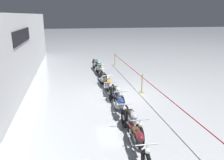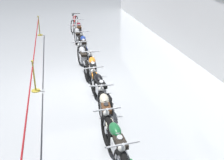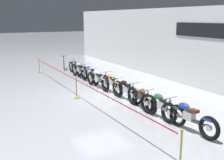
{
  "view_description": "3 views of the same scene",
  "coord_description": "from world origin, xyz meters",
  "views": [
    {
      "loc": [
        -10.81,
        2.64,
        4.12
      ],
      "look_at": [
        0.85,
        0.27,
        0.56
      ],
      "focal_mm": 35.0,
      "sensor_mm": 36.0,
      "label": 1
    },
    {
      "loc": [
        8.4,
        -0.53,
        4.01
      ],
      "look_at": [
        0.69,
        1.12,
        0.46
      ],
      "focal_mm": 45.0,
      "sensor_mm": 36.0,
      "label": 2
    },
    {
      "loc": [
        11.75,
        -5.68,
        3.65
      ],
      "look_at": [
        0.93,
        0.12,
        0.91
      ],
      "focal_mm": 45.0,
      "sensor_mm": 36.0,
      "label": 3
    }
  ],
  "objects": [
    {
      "name": "motorcycle_orange_4",
      "position": [
        -0.03,
        0.63,
        0.49
      ],
      "size": [
        2.35,
        0.62,
        0.97
      ],
      "color": "black",
      "rests_on": "ground"
    },
    {
      "name": "stanchion_mid_left",
      "position": [
        0.01,
        -1.23,
        0.36
      ],
      "size": [
        0.28,
        0.28,
        1.05
      ],
      "color": "gold",
      "rests_on": "ground"
    },
    {
      "name": "motorcycle_black_5",
      "position": [
        1.32,
        0.64,
        0.46
      ],
      "size": [
        2.16,
        0.63,
        0.92
      ],
      "color": "black",
      "rests_on": "ground"
    },
    {
      "name": "ground_plane",
      "position": [
        0.0,
        0.0,
        0.0
      ],
      "size": [
        120.0,
        120.0,
        0.0
      ],
      "primitive_type": "plane",
      "color": "#B2B7BC"
    },
    {
      "name": "bicycle",
      "position": [
        -7.51,
        0.7,
        0.4
      ],
      "size": [
        1.69,
        0.66,
        0.98
      ],
      "color": "black",
      "rests_on": "ground"
    },
    {
      "name": "motorcycle_silver_3",
      "position": [
        -1.31,
        0.46,
        0.46
      ],
      "size": [
        2.39,
        0.62,
        0.94
      ],
      "color": "black",
      "rests_on": "ground"
    },
    {
      "name": "motorcycle_cream_6",
      "position": [
        2.68,
        0.53,
        0.47
      ],
      "size": [
        2.21,
        0.62,
        0.96
      ],
      "color": "black",
      "rests_on": "ground"
    },
    {
      "name": "motorcycle_green_7",
      "position": [
        4.0,
        0.53,
        0.47
      ],
      "size": [
        2.4,
        0.62,
        0.96
      ],
      "color": "black",
      "rests_on": "ground"
    },
    {
      "name": "motorcycle_silver_1",
      "position": [
        -4.13,
        0.54,
        0.49
      ],
      "size": [
        2.34,
        0.62,
        0.96
      ],
      "color": "black",
      "rests_on": "ground"
    },
    {
      "name": "motorcycle_blue_2",
      "position": [
        -2.74,
        0.66,
        0.48
      ],
      "size": [
        2.46,
        0.62,
        0.96
      ],
      "color": "black",
      "rests_on": "ground"
    },
    {
      "name": "motorcycle_maroon_0",
      "position": [
        -5.39,
        0.75,
        0.47
      ],
      "size": [
        2.39,
        0.62,
        0.94
      ],
      "color": "black",
      "rests_on": "ground"
    },
    {
      "name": "stanchion_far_left",
      "position": [
        -1.48,
        -1.23,
        0.77
      ],
      "size": [
        13.94,
        0.28,
        1.05
      ],
      "color": "gold",
      "rests_on": "ground"
    }
  ]
}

